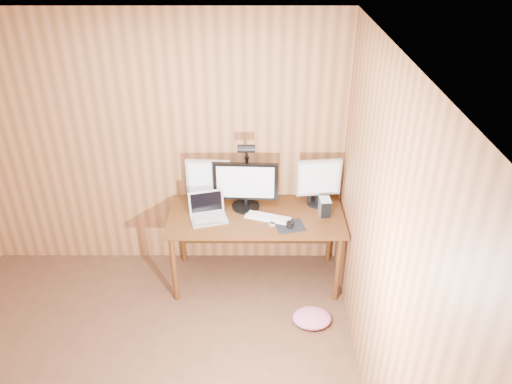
{
  "coord_description": "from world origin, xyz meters",
  "views": [
    {
      "loc": [
        0.94,
        -2.19,
        3.22
      ],
      "look_at": [
        0.93,
        1.58,
        1.02
      ],
      "focal_mm": 35.0,
      "sensor_mm": 36.0,
      "label": 1
    }
  ],
  "objects_px": {
    "desk": "(256,221)",
    "monitor_left": "(208,181)",
    "monitor_center": "(246,185)",
    "keyboard": "(268,217)",
    "laptop": "(208,211)",
    "phone": "(273,222)",
    "speaker": "(310,198)",
    "desk_lamp": "(247,163)",
    "hard_drive": "(325,207)",
    "monitor_right": "(319,181)",
    "mouse": "(290,224)"
  },
  "relations": [
    {
      "from": "monitor_left",
      "to": "desk_lamp",
      "type": "height_order",
      "value": "desk_lamp"
    },
    {
      "from": "desk_lamp",
      "to": "monitor_right",
      "type": "bearing_deg",
      "value": -10.15
    },
    {
      "from": "laptop",
      "to": "speaker",
      "type": "bearing_deg",
      "value": -0.96
    },
    {
      "from": "monitor_left",
      "to": "desk_lamp",
      "type": "relative_size",
      "value": 0.67
    },
    {
      "from": "keyboard",
      "to": "mouse",
      "type": "xyz_separation_m",
      "value": [
        0.19,
        -0.13,
        0.01
      ]
    },
    {
      "from": "speaker",
      "to": "monitor_left",
      "type": "bearing_deg",
      "value": -179.54
    },
    {
      "from": "laptop",
      "to": "speaker",
      "type": "distance_m",
      "value": 0.97
    },
    {
      "from": "phone",
      "to": "laptop",
      "type": "bearing_deg",
      "value": 176.6
    },
    {
      "from": "desk",
      "to": "desk_lamp",
      "type": "xyz_separation_m",
      "value": [
        -0.09,
        0.13,
        0.54
      ]
    },
    {
      "from": "desk_lamp",
      "to": "desk",
      "type": "bearing_deg",
      "value": -65.81
    },
    {
      "from": "monitor_left",
      "to": "phone",
      "type": "relative_size",
      "value": 3.91
    },
    {
      "from": "phone",
      "to": "desk_lamp",
      "type": "relative_size",
      "value": 0.17
    },
    {
      "from": "monitor_left",
      "to": "keyboard",
      "type": "bearing_deg",
      "value": -20.75
    },
    {
      "from": "desk",
      "to": "monitor_right",
      "type": "bearing_deg",
      "value": 11.76
    },
    {
      "from": "monitor_center",
      "to": "hard_drive",
      "type": "distance_m",
      "value": 0.75
    },
    {
      "from": "keyboard",
      "to": "monitor_right",
      "type": "bearing_deg",
      "value": 47.09
    },
    {
      "from": "monitor_right",
      "to": "keyboard",
      "type": "distance_m",
      "value": 0.58
    },
    {
      "from": "monitor_left",
      "to": "monitor_right",
      "type": "relative_size",
      "value": 0.99
    },
    {
      "from": "desk_lamp",
      "to": "hard_drive",
      "type": "bearing_deg",
      "value": -24.28
    },
    {
      "from": "phone",
      "to": "desk_lamp",
      "type": "bearing_deg",
      "value": 131.07
    },
    {
      "from": "mouse",
      "to": "desk_lamp",
      "type": "relative_size",
      "value": 0.17
    },
    {
      "from": "monitor_left",
      "to": "phone",
      "type": "distance_m",
      "value": 0.71
    },
    {
      "from": "laptop",
      "to": "keyboard",
      "type": "relative_size",
      "value": 0.87
    },
    {
      "from": "monitor_left",
      "to": "desk_lamp",
      "type": "bearing_deg",
      "value": 5.27
    },
    {
      "from": "monitor_center",
      "to": "keyboard",
      "type": "relative_size",
      "value": 1.38
    },
    {
      "from": "monitor_right",
      "to": "mouse",
      "type": "relative_size",
      "value": 4.04
    },
    {
      "from": "desk",
      "to": "monitor_left",
      "type": "relative_size",
      "value": 3.51
    },
    {
      "from": "phone",
      "to": "mouse",
      "type": "bearing_deg",
      "value": -13.96
    },
    {
      "from": "desk",
      "to": "laptop",
      "type": "relative_size",
      "value": 4.32
    },
    {
      "from": "keyboard",
      "to": "mouse",
      "type": "bearing_deg",
      "value": -14.85
    },
    {
      "from": "monitor_left",
      "to": "keyboard",
      "type": "relative_size",
      "value": 1.07
    },
    {
      "from": "hard_drive",
      "to": "desk",
      "type": "bearing_deg",
      "value": 170.16
    },
    {
      "from": "keyboard",
      "to": "phone",
      "type": "distance_m",
      "value": 0.08
    },
    {
      "from": "monitor_center",
      "to": "desk_lamp",
      "type": "bearing_deg",
      "value": 84.56
    },
    {
      "from": "monitor_left",
      "to": "monitor_right",
      "type": "bearing_deg",
      "value": 4.05
    },
    {
      "from": "mouse",
      "to": "speaker",
      "type": "relative_size",
      "value": 1.07
    },
    {
      "from": "monitor_center",
      "to": "laptop",
      "type": "xyz_separation_m",
      "value": [
        -0.34,
        -0.16,
        -0.18
      ]
    },
    {
      "from": "monitor_right",
      "to": "laptop",
      "type": "bearing_deg",
      "value": -174.1
    },
    {
      "from": "monitor_right",
      "to": "speaker",
      "type": "xyz_separation_m",
      "value": [
        -0.07,
        0.01,
        -0.19
      ]
    },
    {
      "from": "phone",
      "to": "speaker",
      "type": "bearing_deg",
      "value": 49.02
    },
    {
      "from": "desk_lamp",
      "to": "mouse",
      "type": "bearing_deg",
      "value": -54.77
    },
    {
      "from": "hard_drive",
      "to": "speaker",
      "type": "xyz_separation_m",
      "value": [
        -0.12,
        0.19,
        -0.02
      ]
    },
    {
      "from": "monitor_left",
      "to": "laptop",
      "type": "xyz_separation_m",
      "value": [
        0.0,
        -0.23,
        -0.19
      ]
    },
    {
      "from": "monitor_center",
      "to": "monitor_right",
      "type": "relative_size",
      "value": 1.29
    },
    {
      "from": "monitor_center",
      "to": "laptop",
      "type": "distance_m",
      "value": 0.42
    },
    {
      "from": "desk",
      "to": "laptop",
      "type": "height_order",
      "value": "laptop"
    },
    {
      "from": "desk_lamp",
      "to": "keyboard",
      "type": "bearing_deg",
      "value": -62.97
    },
    {
      "from": "laptop",
      "to": "hard_drive",
      "type": "xyz_separation_m",
      "value": [
        1.06,
        0.05,
        0.02
      ]
    },
    {
      "from": "laptop",
      "to": "mouse",
      "type": "xyz_separation_m",
      "value": [
        0.73,
        -0.15,
        -0.03
      ]
    },
    {
      "from": "laptop",
      "to": "keyboard",
      "type": "height_order",
      "value": "laptop"
    }
  ]
}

